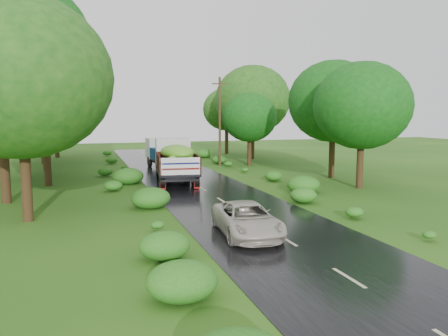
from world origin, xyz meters
name	(u,v)px	position (x,y,z in m)	size (l,w,h in m)	color
ground	(287,241)	(0.00, 0.00, 0.00)	(120.00, 120.00, 0.00)	#1C490F
road	(241,212)	(0.00, 5.00, 0.01)	(6.50, 80.00, 0.02)	black
road_lines	(234,208)	(0.00, 6.00, 0.02)	(0.12, 69.60, 0.00)	#BFB78C
truck_near	(175,158)	(-1.06, 15.25, 1.68)	(3.31, 7.31, 2.97)	black
truck_far	(164,152)	(-0.39, 23.20, 1.45)	(2.61, 6.26, 2.57)	black
car	(247,219)	(-1.18, 1.14, 0.64)	(2.07, 4.49, 1.25)	beige
utility_pole	(220,120)	(4.90, 23.85, 4.15)	(1.39, 0.48, 8.06)	#382616
trees_left	(34,86)	(-10.39, 20.84, 6.76)	(6.19, 34.60, 9.87)	black
trees_right	(275,106)	(9.59, 22.01, 5.45)	(6.43, 29.47, 8.04)	black
shrubs	(195,179)	(0.00, 14.00, 0.35)	(11.90, 44.00, 0.70)	#206518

